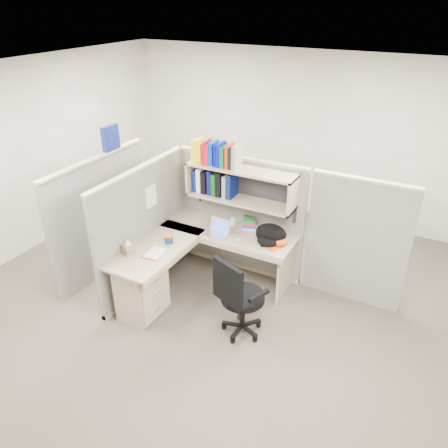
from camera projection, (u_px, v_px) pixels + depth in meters
The scene contains 14 objects.
ground at pixel (207, 301), 5.51m from camera, with size 6.00×6.00×0.00m, color #39332C.
room_shell at pixel (205, 182), 4.75m from camera, with size 6.00×6.00×6.00m.
cubicle at pixel (199, 216), 5.59m from camera, with size 3.79×1.84×1.95m.
desk at pixel (165, 275), 5.25m from camera, with size 1.74×1.75×0.73m.
laptop at pixel (216, 228), 5.46m from camera, with size 0.29×0.29×0.21m, color silver, non-canonical shape.
backpack at pixel (269, 235), 5.29m from camera, with size 0.39×0.30×0.23m, color black, non-canonical shape.
orange_cap at pixel (280, 241), 5.29m from camera, with size 0.19×0.22×0.10m, color #D94812, non-canonical shape.
snack_canister at pixel (169, 239), 5.33m from camera, with size 0.11×0.11×0.11m.
tissue_box at pixel (128, 246), 5.09m from camera, with size 0.12×0.12×0.19m, color #8D794F, non-canonical shape.
mouse at pixel (238, 239), 5.39m from camera, with size 0.08×0.05×0.03m, color #95B6D4.
paper_cup at pixel (233, 222), 5.74m from camera, with size 0.06×0.06×0.09m, color white.
book_stack at pixel (250, 222), 5.70m from camera, with size 0.19×0.25×0.12m, color gray, non-canonical shape.
loose_paper at pixel (155, 253), 5.14m from camera, with size 0.19×0.26×0.00m, color white, non-canonical shape.
task_chair at pixel (240, 308), 4.82m from camera, with size 0.59×0.55×1.02m.
Camera 1 is at (2.25, -3.79, 3.46)m, focal length 35.00 mm.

